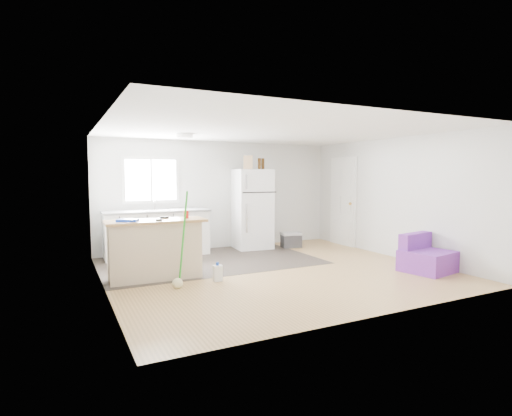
{
  "coord_description": "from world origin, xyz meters",
  "views": [
    {
      "loc": [
        -3.32,
        -5.93,
        1.65
      ],
      "look_at": [
        0.0,
        0.7,
        1.04
      ],
      "focal_mm": 28.0,
      "sensor_mm": 36.0,
      "label": 1
    }
  ],
  "objects_px": {
    "cleaner_jug": "(218,273)",
    "mop": "(179,272)",
    "refrigerator": "(252,209)",
    "bottle_left": "(259,164)",
    "kitchen_cabinets": "(157,233)",
    "red_cup": "(186,214)",
    "peninsula": "(155,249)",
    "cardboard_box": "(248,162)",
    "bottle_right": "(263,164)",
    "purple_seat": "(426,258)",
    "cooler": "(291,240)",
    "blue_tray": "(128,220)"
  },
  "relations": [
    {
      "from": "cleaner_jug",
      "to": "mop",
      "type": "height_order",
      "value": "mop"
    },
    {
      "from": "refrigerator",
      "to": "bottle_left",
      "type": "distance_m",
      "value": 1.03
    },
    {
      "from": "kitchen_cabinets",
      "to": "red_cup",
      "type": "xyz_separation_m",
      "value": [
        0.09,
        -1.77,
        0.53
      ]
    },
    {
      "from": "peninsula",
      "to": "mop",
      "type": "bearing_deg",
      "value": -70.05
    },
    {
      "from": "red_cup",
      "to": "kitchen_cabinets",
      "type": "bearing_deg",
      "value": 92.82
    },
    {
      "from": "bottle_left",
      "to": "cardboard_box",
      "type": "bearing_deg",
      "value": -177.75
    },
    {
      "from": "kitchen_cabinets",
      "to": "peninsula",
      "type": "xyz_separation_m",
      "value": [
        -0.44,
        -1.8,
        -0.0
      ]
    },
    {
      "from": "refrigerator",
      "to": "bottle_right",
      "type": "distance_m",
      "value": 1.04
    },
    {
      "from": "mop",
      "to": "cleaner_jug",
      "type": "bearing_deg",
      "value": -1.26
    },
    {
      "from": "refrigerator",
      "to": "purple_seat",
      "type": "relative_size",
      "value": 2.0
    },
    {
      "from": "red_cup",
      "to": "bottle_left",
      "type": "height_order",
      "value": "bottle_left"
    },
    {
      "from": "purple_seat",
      "to": "red_cup",
      "type": "relative_size",
      "value": 7.41
    },
    {
      "from": "bottle_right",
      "to": "red_cup",
      "type": "bearing_deg",
      "value": -144.0
    },
    {
      "from": "kitchen_cabinets",
      "to": "cooler",
      "type": "relative_size",
      "value": 4.26
    },
    {
      "from": "cooler",
      "to": "mop",
      "type": "xyz_separation_m",
      "value": [
        -3.19,
        -2.05,
        0.05
      ]
    },
    {
      "from": "peninsula",
      "to": "purple_seat",
      "type": "relative_size",
      "value": 1.75
    },
    {
      "from": "purple_seat",
      "to": "bottle_left",
      "type": "bearing_deg",
      "value": 105.35
    },
    {
      "from": "mop",
      "to": "bottle_right",
      "type": "distance_m",
      "value": 3.88
    },
    {
      "from": "purple_seat",
      "to": "cardboard_box",
      "type": "xyz_separation_m",
      "value": [
        -1.85,
        3.22,
        1.7
      ]
    },
    {
      "from": "peninsula",
      "to": "mop",
      "type": "relative_size",
      "value": 1.09
    },
    {
      "from": "purple_seat",
      "to": "bottle_right",
      "type": "bearing_deg",
      "value": 103.63
    },
    {
      "from": "kitchen_cabinets",
      "to": "bottle_right",
      "type": "bearing_deg",
      "value": -1.5
    },
    {
      "from": "refrigerator",
      "to": "cardboard_box",
      "type": "xyz_separation_m",
      "value": [
        -0.14,
        -0.09,
        1.04
      ]
    },
    {
      "from": "refrigerator",
      "to": "blue_tray",
      "type": "relative_size",
      "value": 5.93
    },
    {
      "from": "cooler",
      "to": "bottle_right",
      "type": "xyz_separation_m",
      "value": [
        -0.58,
        0.28,
        1.73
      ]
    },
    {
      "from": "bottle_right",
      "to": "kitchen_cabinets",
      "type": "bearing_deg",
      "value": 177.51
    },
    {
      "from": "cooler",
      "to": "cleaner_jug",
      "type": "height_order",
      "value": "cooler"
    },
    {
      "from": "cardboard_box",
      "to": "cooler",
      "type": "bearing_deg",
      "value": -13.97
    },
    {
      "from": "peninsula",
      "to": "cardboard_box",
      "type": "bearing_deg",
      "value": 36.15
    },
    {
      "from": "cleaner_jug",
      "to": "cardboard_box",
      "type": "bearing_deg",
      "value": 55.98
    },
    {
      "from": "refrigerator",
      "to": "mop",
      "type": "xyz_separation_m",
      "value": [
        -2.36,
        -2.38,
        -0.66
      ]
    },
    {
      "from": "refrigerator",
      "to": "blue_tray",
      "type": "bearing_deg",
      "value": -144.55
    },
    {
      "from": "kitchen_cabinets",
      "to": "blue_tray",
      "type": "relative_size",
      "value": 7.08
    },
    {
      "from": "kitchen_cabinets",
      "to": "bottle_right",
      "type": "height_order",
      "value": "bottle_right"
    },
    {
      "from": "cleaner_jug",
      "to": "bottle_left",
      "type": "relative_size",
      "value": 1.2
    },
    {
      "from": "mop",
      "to": "bottle_right",
      "type": "xyz_separation_m",
      "value": [
        2.61,
        2.33,
        1.67
      ]
    },
    {
      "from": "mop",
      "to": "cardboard_box",
      "type": "height_order",
      "value": "cardboard_box"
    },
    {
      "from": "red_cup",
      "to": "bottle_left",
      "type": "bearing_deg",
      "value": 36.77
    },
    {
      "from": "refrigerator",
      "to": "red_cup",
      "type": "height_order",
      "value": "refrigerator"
    },
    {
      "from": "cooler",
      "to": "bottle_left",
      "type": "relative_size",
      "value": 2.0
    },
    {
      "from": "kitchen_cabinets",
      "to": "mop",
      "type": "height_order",
      "value": "mop"
    },
    {
      "from": "purple_seat",
      "to": "refrigerator",
      "type": "bearing_deg",
      "value": 106.84
    },
    {
      "from": "blue_tray",
      "to": "peninsula",
      "type": "bearing_deg",
      "value": 4.42
    },
    {
      "from": "mop",
      "to": "red_cup",
      "type": "relative_size",
      "value": 11.95
    },
    {
      "from": "red_cup",
      "to": "cardboard_box",
      "type": "height_order",
      "value": "cardboard_box"
    },
    {
      "from": "refrigerator",
      "to": "mop",
      "type": "height_order",
      "value": "refrigerator"
    },
    {
      "from": "bottle_left",
      "to": "cooler",
      "type": "bearing_deg",
      "value": -20.22
    },
    {
      "from": "cleaner_jug",
      "to": "bottle_left",
      "type": "distance_m",
      "value": 3.42
    },
    {
      "from": "purple_seat",
      "to": "cardboard_box",
      "type": "distance_m",
      "value": 4.08
    },
    {
      "from": "peninsula",
      "to": "refrigerator",
      "type": "relative_size",
      "value": 0.88
    }
  ]
}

